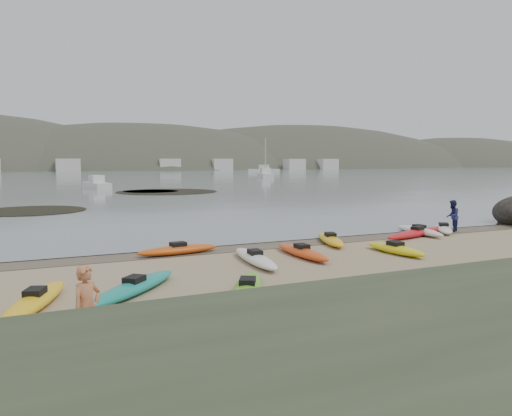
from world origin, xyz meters
name	(u,v)px	position (x,y,z in m)	size (l,w,h in m)	color
ground	(256,244)	(0.00, 0.00, 0.00)	(600.00, 600.00, 0.00)	tan
wet_sand	(259,245)	(0.00, -0.30, 0.00)	(60.00, 60.00, 0.00)	brown
water	(42,166)	(0.00, 300.00, 0.01)	(1200.00, 1200.00, 0.00)	slate
kayaks	(289,254)	(-0.24, -3.32, 0.17)	(22.24, 9.93, 0.34)	yellow
person_west	(87,309)	(-7.69, -9.40, 0.80)	(0.58, 0.38, 1.60)	#C87950
person_east	(452,216)	(10.13, -0.80, 0.77)	(0.75, 0.59, 1.55)	navy
kelp_mats	(140,195)	(1.62, 30.97, 0.03)	(22.88, 25.60, 0.04)	black
moored_boats	(125,175)	(9.01, 80.38, 0.56)	(87.87, 66.64, 1.20)	silver
far_hills	(150,206)	(39.38, 193.97, -15.93)	(550.00, 135.00, 80.00)	#384235
far_town	(77,165)	(6.00, 145.00, 2.00)	(199.00, 5.00, 4.00)	beige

